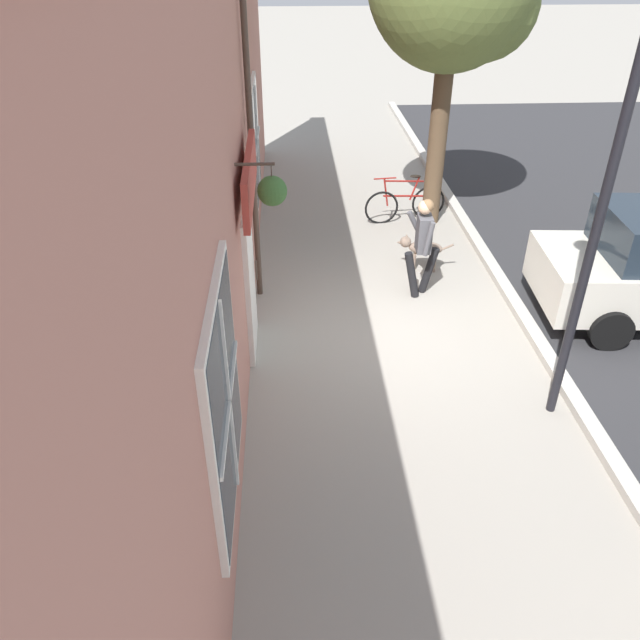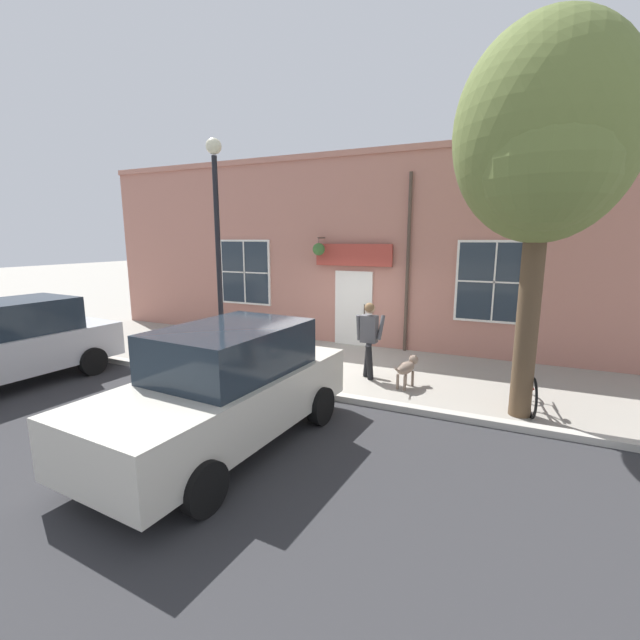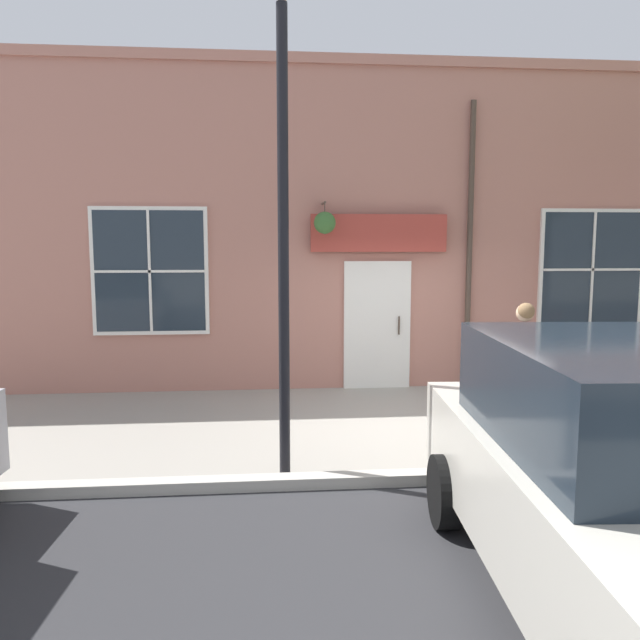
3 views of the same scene
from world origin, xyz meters
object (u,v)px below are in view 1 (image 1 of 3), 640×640
(leaning_bicycle, at_px, (405,203))
(pedestrian_walking, at_px, (423,239))
(street_lamp, at_px, (615,159))
(dog_on_leash, at_px, (422,248))

(leaning_bicycle, bearing_deg, pedestrian_walking, -95.14)
(pedestrian_walking, relative_size, street_lamp, 0.33)
(pedestrian_walking, xyz_separation_m, leaning_bicycle, (0.28, 3.07, -0.62))
(pedestrian_walking, xyz_separation_m, street_lamp, (1.14, -3.01, 2.25))
(leaning_bicycle, distance_m, street_lamp, 6.78)
(pedestrian_walking, relative_size, leaning_bicycle, 0.97)
(dog_on_leash, relative_size, leaning_bicycle, 0.57)
(street_lamp, bearing_deg, dog_on_leash, 103.48)
(leaning_bicycle, relative_size, street_lamp, 0.34)
(pedestrian_walking, xyz_separation_m, dog_on_leash, (0.20, 0.89, -0.59))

